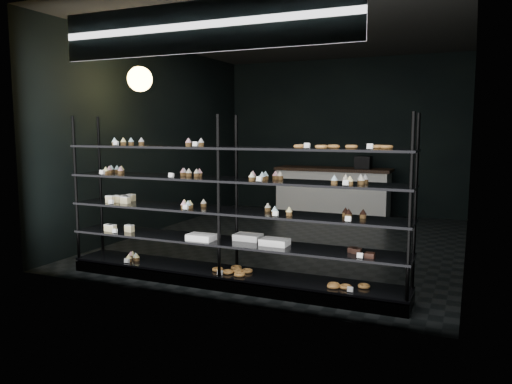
% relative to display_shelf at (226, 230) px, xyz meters
% --- Properties ---
extents(room, '(5.01, 6.01, 3.20)m').
position_rel_display_shelf_xyz_m(room, '(-0.04, 2.45, 0.97)').
color(room, black).
rests_on(room, ground).
extents(display_shelf, '(4.00, 0.50, 1.91)m').
position_rel_display_shelf_xyz_m(display_shelf, '(0.00, 0.00, 0.00)').
color(display_shelf, black).
rests_on(display_shelf, room).
extents(signage, '(3.30, 0.05, 0.50)m').
position_rel_display_shelf_xyz_m(signage, '(-0.04, -0.48, 2.12)').
color(signage, '#0C0C3E').
rests_on(signage, room).
extents(pendant_lamp, '(0.34, 0.34, 0.90)m').
position_rel_display_shelf_xyz_m(pendant_lamp, '(-1.83, 0.97, 1.82)').
color(pendant_lamp, black).
rests_on(pendant_lamp, room).
extents(service_counter, '(2.33, 0.65, 1.23)m').
position_rel_display_shelf_xyz_m(service_counter, '(-0.07, 4.95, -0.13)').
color(service_counter, silver).
rests_on(service_counter, room).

